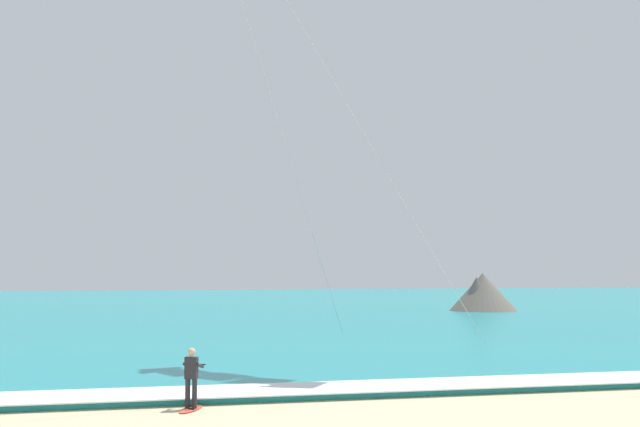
# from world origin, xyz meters

# --- Properties ---
(sea) EXTENTS (200.00, 120.00, 0.20)m
(sea) POSITION_xyz_m (0.00, 70.75, 0.10)
(sea) COLOR teal
(sea) RESTS_ON ground
(surf_foam) EXTENTS (200.00, 2.49, 0.04)m
(surf_foam) POSITION_xyz_m (0.00, 11.75, 0.22)
(surf_foam) COLOR white
(surf_foam) RESTS_ON sea
(surfboard) EXTENTS (0.98, 1.46, 0.09)m
(surfboard) POSITION_xyz_m (-2.55, 10.06, 0.03)
(surfboard) COLOR #E04C38
(surfboard) RESTS_ON ground
(kitesurfer) EXTENTS (0.66, 0.65, 1.69)m
(kitesurfer) POSITION_xyz_m (-2.55, 10.07, 0.94)
(kitesurfer) COLOR #232328
(kitesurfer) RESTS_ON ground
(headland_right) EXTENTS (6.32, 6.32, 3.53)m
(headland_right) POSITION_xyz_m (25.81, 53.30, 1.72)
(headland_right) COLOR #56514C
(headland_right) RESTS_ON ground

